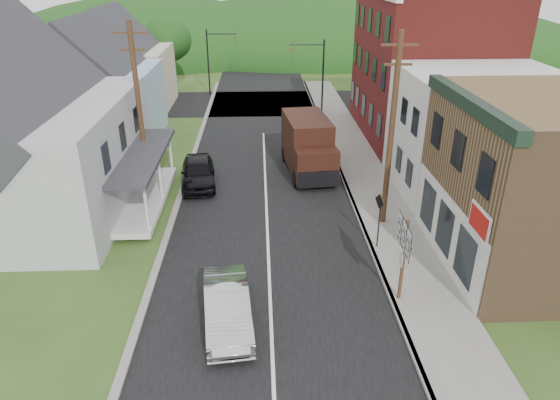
{
  "coord_description": "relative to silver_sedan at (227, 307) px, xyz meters",
  "views": [
    {
      "loc": [
        -0.28,
        -17.67,
        11.43
      ],
      "look_at": [
        0.55,
        1.77,
        2.2
      ],
      "focal_mm": 32.0,
      "sensor_mm": 36.0,
      "label": 1
    }
  ],
  "objects": [
    {
      "name": "storefront_red",
      "position": [
        12.8,
        20.68,
        4.28
      ],
      "size": [
        8.0,
        12.0,
        10.0
      ],
      "primitive_type": "cube",
      "color": "maroon",
      "rests_on": "ground"
    },
    {
      "name": "forested_ridge",
      "position": [
        1.5,
        58.68,
        -0.72
      ],
      "size": [
        90.0,
        30.0,
        16.0
      ],
      "primitive_type": "ellipsoid",
      "color": "black",
      "rests_on": "ground"
    },
    {
      "name": "house_blue",
      "position": [
        -9.5,
        20.68,
        2.97
      ],
      "size": [
        7.14,
        8.16,
        7.28
      ],
      "color": "#97B8CF",
      "rests_on": "ground"
    },
    {
      "name": "dark_sedan",
      "position": [
        -2.3,
        12.29,
        0.06
      ],
      "size": [
        2.34,
        4.76,
        1.56
      ],
      "primitive_type": "imported",
      "rotation": [
        0.0,
        0.0,
        0.11
      ],
      "color": "black",
      "rests_on": "ground"
    },
    {
      "name": "route_sign_cluster",
      "position": [
        6.26,
        1.07,
        1.54
      ],
      "size": [
        0.19,
        1.86,
        3.26
      ],
      "rotation": [
        0.0,
        0.0,
        -0.04
      ],
      "color": "#472D19",
      "rests_on": "sidewalk_right"
    },
    {
      "name": "curb_left",
      "position": [
        -3.15,
        11.68,
        -0.66
      ],
      "size": [
        0.3,
        55.0,
        0.12
      ],
      "primitive_type": "cube",
      "color": "slate",
      "rests_on": "ground"
    },
    {
      "name": "storefront_tan",
      "position": [
        12.8,
        3.68,
        2.78
      ],
      "size": [
        8.0,
        8.0,
        7.0
      ],
      "primitive_type": "cube",
      "color": "brown",
      "rests_on": "ground"
    },
    {
      "name": "ground",
      "position": [
        1.5,
        3.68,
        -0.72
      ],
      "size": [
        120.0,
        120.0,
        0.0
      ],
      "primitive_type": "plane",
      "color": "#2D4719",
      "rests_on": "ground"
    },
    {
      "name": "sidewalk_right",
      "position": [
        7.4,
        11.68,
        -0.65
      ],
      "size": [
        2.8,
        55.0,
        0.15
      ],
      "primitive_type": "cube",
      "color": "slate",
      "rests_on": "ground"
    },
    {
      "name": "house_cream",
      "position": [
        -10.0,
        29.68,
        2.97
      ],
      "size": [
        7.14,
        8.16,
        7.28
      ],
      "color": "beige",
      "rests_on": "ground"
    },
    {
      "name": "delivery_van",
      "position": [
        4.08,
        13.98,
        0.94
      ],
      "size": [
        2.97,
        6.08,
        3.28
      ],
      "rotation": [
        0.0,
        0.0,
        0.11
      ],
      "color": "black",
      "rests_on": "ground"
    },
    {
      "name": "traffic_signal_right",
      "position": [
        5.81,
        27.18,
        3.04
      ],
      "size": [
        2.87,
        0.2,
        6.0
      ],
      "color": "black",
      "rests_on": "ground"
    },
    {
      "name": "silver_sedan",
      "position": [
        0.0,
        0.0,
        0.0
      ],
      "size": [
        2.0,
        4.52,
        1.44
      ],
      "primitive_type": "imported",
      "rotation": [
        0.0,
        0.0,
        0.11
      ],
      "color": "#B9B8BE",
      "rests_on": "ground"
    },
    {
      "name": "road",
      "position": [
        1.5,
        13.68,
        -0.72
      ],
      "size": [
        9.0,
        90.0,
        0.02
      ],
      "primitive_type": "cube",
      "color": "black",
      "rests_on": "ground"
    },
    {
      "name": "house_gray",
      "position": [
        -10.5,
        9.68,
        3.51
      ],
      "size": [
        10.2,
        12.24,
        8.35
      ],
      "color": "#A4A7AA",
      "rests_on": "ground"
    },
    {
      "name": "utility_pole_right",
      "position": [
        7.1,
        7.18,
        3.94
      ],
      "size": [
        1.6,
        0.26,
        9.0
      ],
      "color": "#472D19",
      "rests_on": "ground"
    },
    {
      "name": "storefront_white",
      "position": [
        12.8,
        11.18,
        2.53
      ],
      "size": [
        8.0,
        7.0,
        6.5
      ],
      "primitive_type": "cube",
      "color": "silver",
      "rests_on": "ground"
    },
    {
      "name": "tree_left_d",
      "position": [
        -7.5,
        35.68,
        4.16
      ],
      "size": [
        4.8,
        4.8,
        6.94
      ],
      "color": "#382616",
      "rests_on": "ground"
    },
    {
      "name": "curb_right",
      "position": [
        6.05,
        11.68,
        -0.65
      ],
      "size": [
        0.2,
        55.0,
        0.15
      ],
      "primitive_type": "cube",
      "color": "slate",
      "rests_on": "ground"
    },
    {
      "name": "traffic_signal_left",
      "position": [
        -2.8,
        34.18,
        3.04
      ],
      "size": [
        2.87,
        0.2,
        6.0
      ],
      "color": "black",
      "rests_on": "ground"
    },
    {
      "name": "cross_road",
      "position": [
        1.5,
        30.68,
        -0.72
      ],
      "size": [
        60.0,
        9.0,
        0.02
      ],
      "primitive_type": "cube",
      "color": "black",
      "rests_on": "ground"
    },
    {
      "name": "warning_sign",
      "position": [
        6.28,
        4.83,
        1.06
      ],
      "size": [
        0.24,
        0.67,
        2.55
      ],
      "rotation": [
        0.0,
        0.0,
        0.33
      ],
      "color": "black",
      "rests_on": "sidewalk_right"
    },
    {
      "name": "utility_pole_left",
      "position": [
        -5.0,
        11.68,
        3.94
      ],
      "size": [
        1.6,
        0.26,
        9.0
      ],
      "color": "#472D19",
      "rests_on": "ground"
    }
  ]
}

